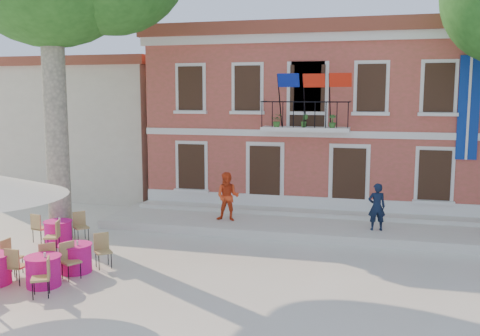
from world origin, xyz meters
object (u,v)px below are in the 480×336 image
at_px(cafe_table_3, 58,231).
at_px(cafe_table_1, 76,257).
at_px(pedestrian_navy, 377,207).
at_px(cafe_table_0, 43,269).
at_px(pedestrian_orange, 228,197).

bearing_deg(cafe_table_3, cafe_table_1, -48.15).
bearing_deg(pedestrian_navy, cafe_table_0, 27.00).
xyz_separation_m(pedestrian_orange, cafe_table_3, (-4.69, -3.31, -0.74)).
bearing_deg(pedestrian_orange, pedestrian_navy, -1.81).
bearing_deg(cafe_table_0, cafe_table_1, 80.30).
bearing_deg(cafe_table_0, pedestrian_orange, 66.63).
bearing_deg(pedestrian_navy, cafe_table_1, 22.41).
xyz_separation_m(pedestrian_orange, cafe_table_1, (-2.70, -5.54, -0.75)).
distance_m(pedestrian_orange, cafe_table_1, 6.21).
relative_size(pedestrian_navy, cafe_table_0, 0.84).
distance_m(pedestrian_navy, pedestrian_orange, 5.13).
relative_size(pedestrian_navy, cafe_table_3, 0.86).
height_order(pedestrian_navy, cafe_table_3, pedestrian_navy).
height_order(pedestrian_navy, pedestrian_orange, pedestrian_orange).
height_order(cafe_table_1, cafe_table_3, same).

